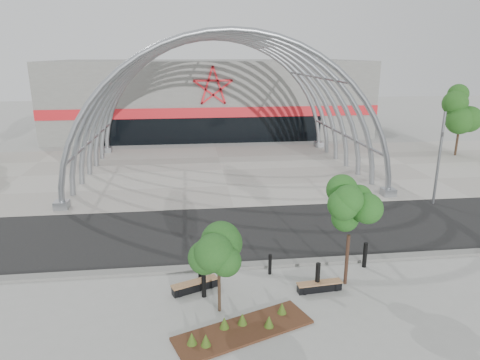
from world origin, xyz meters
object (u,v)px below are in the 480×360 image
(street_tree_1, at_px, (350,215))
(bench_1, at_px, (319,287))
(street_tree_0, at_px, (219,248))
(bollard_2, at_px, (270,264))
(bench_0, at_px, (195,286))
(signal_pole, at_px, (439,157))

(street_tree_1, height_order, bench_1, street_tree_1)
(street_tree_0, height_order, street_tree_1, street_tree_1)
(bench_1, relative_size, bollard_2, 2.05)
(street_tree_1, distance_m, bench_1, 3.01)
(street_tree_1, relative_size, bench_0, 2.21)
(bench_0, bearing_deg, street_tree_1, -1.84)
(bench_1, bearing_deg, street_tree_1, 19.27)
(street_tree_0, bearing_deg, bench_0, 119.93)
(street_tree_0, bearing_deg, bollard_2, 46.45)
(signal_pole, distance_m, bollard_2, 13.80)
(signal_pole, xyz_separation_m, street_tree_0, (-13.70, -9.68, -0.47))
(bench_1, bearing_deg, bench_0, 172.76)
(street_tree_1, bearing_deg, bollard_2, 158.62)
(bench_0, xyz_separation_m, bench_1, (4.74, -0.60, -0.01))
(signal_pole, bearing_deg, street_tree_0, -144.74)
(street_tree_0, relative_size, bollard_2, 3.87)
(signal_pole, height_order, bench_0, signal_pole)
(signal_pole, relative_size, street_tree_0, 1.64)
(street_tree_1, xyz_separation_m, bench_1, (-1.18, -0.41, -2.73))
(street_tree_0, distance_m, street_tree_1, 5.25)
(street_tree_1, distance_m, bollard_2, 3.91)
(bench_0, bearing_deg, bollard_2, 16.44)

